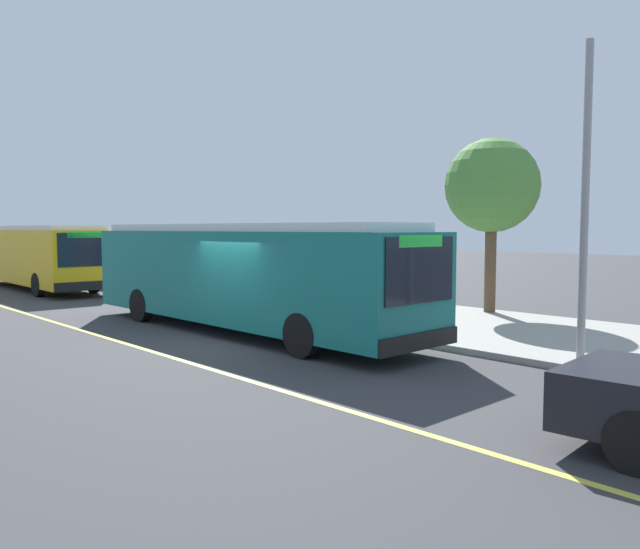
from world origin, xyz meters
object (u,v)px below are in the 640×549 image
object	(u,v)px
transit_bus_second	(39,254)
route_sign_post	(337,258)
waiting_bench	(332,295)
pedestrian_commuter	(360,286)
transit_bus_main	(243,273)

from	to	relation	value
transit_bus_second	route_sign_post	xyz separation A→B (m)	(17.27, 2.61, 0.34)
transit_bus_second	waiting_bench	world-z (taller)	transit_bus_second
route_sign_post	pedestrian_commuter	size ratio (longest dim) A/B	1.66
transit_bus_main	waiting_bench	world-z (taller)	transit_bus_main
transit_bus_second	waiting_bench	distance (m)	16.03
transit_bus_main	pedestrian_commuter	world-z (taller)	transit_bus_main
route_sign_post	pedestrian_commuter	bearing A→B (deg)	74.07
transit_bus_main	pedestrian_commuter	distance (m)	3.67
transit_bus_main	pedestrian_commuter	bearing A→B (deg)	73.05
transit_bus_main	transit_bus_second	distance (m)	16.43
pedestrian_commuter	route_sign_post	bearing A→B (deg)	-105.93
waiting_bench	route_sign_post	distance (m)	2.74
transit_bus_second	pedestrian_commuter	xyz separation A→B (m)	(17.49, 3.37, -0.50)
transit_bus_second	waiting_bench	bearing A→B (deg)	15.09
transit_bus_second	route_sign_post	distance (m)	17.47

